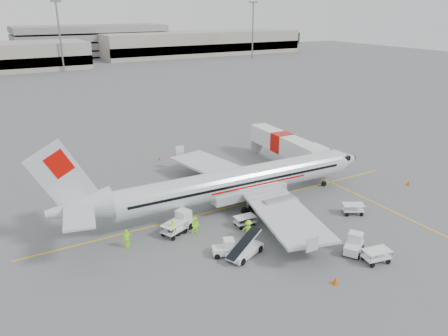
{
  "coord_description": "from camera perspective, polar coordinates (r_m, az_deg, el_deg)",
  "views": [
    {
      "loc": [
        -22.24,
        -36.75,
        20.37
      ],
      "look_at": [
        0.0,
        2.0,
        3.8
      ],
      "focal_mm": 35.0,
      "sensor_mm": 36.0,
      "label": 1
    }
  ],
  "objects": [
    {
      "name": "aircraft",
      "position": [
        45.69,
        1.83,
        0.56
      ],
      "size": [
        36.42,
        28.96,
        9.81
      ],
      "primitive_type": null,
      "rotation": [
        0.0,
        0.0,
        -0.03
      ],
      "color": "silver",
      "rests_on": "ground"
    },
    {
      "name": "cone_port",
      "position": [
        62.21,
        -8.4,
        1.32
      ],
      "size": [
        0.39,
        0.39,
        0.64
      ],
      "primitive_type": "cone",
      "color": "#E84C02",
      "rests_on": "ground"
    },
    {
      "name": "belt_loader",
      "position": [
        38.11,
        2.77,
        -9.71
      ],
      "size": [
        5.12,
        3.45,
        2.6
      ],
      "primitive_type": null,
      "rotation": [
        0.0,
        0.0,
        0.38
      ],
      "color": "silver",
      "rests_on": "ground"
    },
    {
      "name": "crew_a",
      "position": [
        41.25,
        -6.64,
        -7.89
      ],
      "size": [
        0.81,
        0.68,
        1.89
      ],
      "primitive_type": "imported",
      "rotation": [
        0.0,
        0.0,
        0.39
      ],
      "color": "#99FF14",
      "rests_on": "ground"
    },
    {
      "name": "terminal_east",
      "position": [
        204.39,
        -3.05,
        16.01
      ],
      "size": [
        90.0,
        26.0,
        10.0
      ],
      "primitive_type": null,
      "color": "gray",
      "rests_on": "ground"
    },
    {
      "name": "stripe_cross",
      "position": [
        50.54,
        19.87,
        -4.71
      ],
      "size": [
        0.2,
        20.0,
        0.01
      ],
      "primitive_type": "cube",
      "color": "yellow",
      "rests_on": "ground"
    },
    {
      "name": "mast_east",
      "position": [
        185.71,
        3.77,
        17.41
      ],
      "size": [
        3.2,
        1.2,
        22.0
      ],
      "primitive_type": null,
      "color": "slate",
      "rests_on": "ground"
    },
    {
      "name": "cart_loaded_a",
      "position": [
        43.29,
        2.73,
        -6.95
      ],
      "size": [
        2.09,
        1.28,
        1.06
      ],
      "primitive_type": null,
      "rotation": [
        0.0,
        0.0,
        -0.04
      ],
      "color": "silver",
      "rests_on": "ground"
    },
    {
      "name": "tug_mid",
      "position": [
        38.42,
        -0.04,
        -10.34
      ],
      "size": [
        2.22,
        1.72,
        1.51
      ],
      "primitive_type": null,
      "rotation": [
        0.0,
        0.0,
        -0.35
      ],
      "color": "silver",
      "rests_on": "ground"
    },
    {
      "name": "cart_loaded_b",
      "position": [
        41.88,
        -6.51,
        -7.9
      ],
      "size": [
        2.82,
        2.32,
        1.27
      ],
      "primitive_type": null,
      "rotation": [
        0.0,
        0.0,
        0.42
      ],
      "color": "silver",
      "rests_on": "ground"
    },
    {
      "name": "parking_garage",
      "position": [
        202.78,
        -16.97,
        15.73
      ],
      "size": [
        62.0,
        24.0,
        14.0
      ],
      "primitive_type": null,
      "color": "slate",
      "rests_on": "ground"
    },
    {
      "name": "ground",
      "position": [
        47.54,
        1.2,
        -5.03
      ],
      "size": [
        360.0,
        360.0,
        0.0
      ],
      "primitive_type": "plane",
      "color": "#56595B"
    },
    {
      "name": "cone_nose",
      "position": [
        57.35,
        22.95,
        -1.79
      ],
      "size": [
        0.41,
        0.41,
        0.67
      ],
      "primitive_type": "cone",
      "color": "#E84C02",
      "rests_on": "ground"
    },
    {
      "name": "treeline",
      "position": [
        213.62,
        -24.54,
        13.93
      ],
      "size": [
        300.0,
        3.0,
        6.0
      ],
      "primitive_type": null,
      "color": "black",
      "rests_on": "ground"
    },
    {
      "name": "mast_center",
      "position": [
        157.41,
        -20.63,
        15.7
      ],
      "size": [
        3.2,
        1.2,
        22.0
      ],
      "primitive_type": null,
      "color": "slate",
      "rests_on": "ground"
    },
    {
      "name": "jet_bridge",
      "position": [
        59.91,
        7.54,
        2.48
      ],
      "size": [
        3.7,
        16.62,
        4.34
      ],
      "primitive_type": null,
      "rotation": [
        0.0,
        0.0,
        -0.04
      ],
      "color": "silver",
      "rests_on": "ground"
    },
    {
      "name": "tug_aft",
      "position": [
        42.53,
        -5.84,
        -6.93
      ],
      "size": [
        2.79,
        2.17,
        1.9
      ],
      "primitive_type": null,
      "rotation": [
        0.0,
        0.0,
        0.35
      ],
      "color": "silver",
      "rests_on": "ground"
    },
    {
      "name": "crew_b",
      "position": [
        41.66,
        -3.72,
        -7.55
      ],
      "size": [
        1.11,
        1.03,
        1.81
      ],
      "primitive_type": "imported",
      "rotation": [
        0.0,
        0.0,
        -0.52
      ],
      "color": "#99FF14",
      "rests_on": "ground"
    },
    {
      "name": "cone_stbd",
      "position": [
        36.16,
        14.36,
        -14.0
      ],
      "size": [
        0.43,
        0.43,
        0.7
      ],
      "primitive_type": "cone",
      "color": "#E84C02",
      "rests_on": "ground"
    },
    {
      "name": "cart_empty_b",
      "position": [
        47.55,
        16.48,
        -5.16
      ],
      "size": [
        2.5,
        2.14,
        1.13
      ],
      "primitive_type": null,
      "rotation": [
        0.0,
        0.0,
        -0.49
      ],
      "color": "silver",
      "rests_on": "ground"
    },
    {
      "name": "crew_d",
      "position": [
        40.4,
        -12.56,
        -8.99
      ],
      "size": [
        1.14,
        0.89,
        1.81
      ],
      "primitive_type": "imported",
      "rotation": [
        0.0,
        0.0,
        3.63
      ],
      "color": "#99FF14",
      "rests_on": "ground"
    },
    {
      "name": "crew_c",
      "position": [
        41.11,
        3.23,
        -7.97
      ],
      "size": [
        1.24,
        1.31,
        1.78
      ],
      "primitive_type": "imported",
      "rotation": [
        0.0,
        0.0,
        2.25
      ],
      "color": "#99FF14",
      "rests_on": "ground"
    },
    {
      "name": "tug_fore",
      "position": [
        40.28,
        16.58,
        -9.54
      ],
      "size": [
        2.6,
        2.3,
        1.75
      ],
      "primitive_type": null,
      "rotation": [
        0.0,
        0.0,
        0.57
      ],
      "color": "silver",
      "rests_on": "ground"
    },
    {
      "name": "cart_empty_a",
      "position": [
        39.69,
        19.27,
        -10.8
      ],
      "size": [
        2.49,
        1.73,
        1.19
      ],
      "primitive_type": null,
      "rotation": [
        0.0,
        0.0,
        -0.17
      ],
      "color": "silver",
      "rests_on": "ground"
    },
    {
      "name": "stripe_lead",
      "position": [
        47.53,
        1.2,
        -5.02
      ],
      "size": [
        44.0,
        0.2,
        0.01
      ],
      "primitive_type": "cube",
      "color": "yellow",
      "rests_on": "ground"
    }
  ]
}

